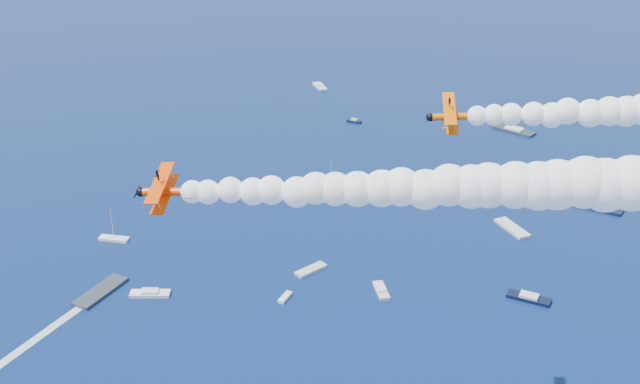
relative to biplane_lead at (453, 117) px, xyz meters
The scene contains 5 objects.
biplane_lead is the anchor object (origin of this frame).
biplane_trail 42.44m from the biplane_lead, 118.18° to the right, with size 7.58×8.50×5.12m, color #FF4505, non-canonical shape.
smoke_trail_trail 23.36m from the biplane_lead, 70.80° to the right, with size 56.94×34.48×11.70m, color white, non-canonical shape.
spectator_boats 90.70m from the biplane_lead, 102.71° to the left, with size 221.07×161.98×0.70m.
boat_wakes 64.47m from the biplane_lead, 61.69° to the left, with size 193.86×153.94×0.04m.
Camera 1 is at (64.28, -59.57, 97.42)m, focal length 46.04 mm.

